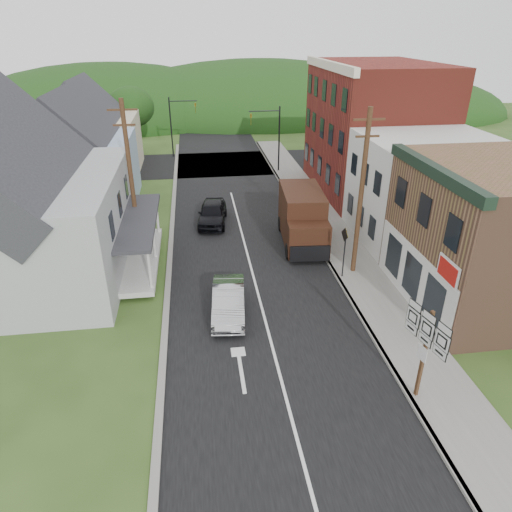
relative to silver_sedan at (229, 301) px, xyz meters
name	(u,v)px	position (x,y,z in m)	size (l,w,h in m)	color
ground	(264,315)	(1.64, -0.35, -0.71)	(120.00, 120.00, 0.00)	#2D4719
road	(241,232)	(1.64, 9.65, -0.71)	(9.00, 90.00, 0.02)	black
cross_road	(223,164)	(1.64, 26.65, -0.71)	(60.00, 9.00, 0.02)	black
sidewalk_right	(335,238)	(7.54, 7.65, -0.63)	(2.80, 55.00, 0.15)	slate
curb_right	(314,239)	(6.19, 7.65, -0.63)	(0.20, 55.00, 0.15)	slate
curb_left	(171,248)	(-3.01, 7.65, -0.65)	(0.30, 55.00, 0.12)	slate
storefront_tan	(499,236)	(12.94, -0.35, 2.79)	(8.00, 8.00, 7.00)	brown
storefront_white	(425,190)	(12.94, 7.15, 2.54)	(8.00, 7.00, 6.50)	silver
storefront_red	(373,130)	(12.94, 16.65, 4.29)	(8.00, 12.00, 10.00)	maroon
house_gray	(20,201)	(-10.36, 5.65, 3.53)	(10.20, 12.24, 8.35)	#A4A7AA
house_blue	(84,157)	(-9.36, 16.65, 2.99)	(7.14, 8.16, 7.28)	#93AAC8
house_cream	(97,132)	(-9.86, 25.65, 2.99)	(7.14, 8.16, 7.28)	beige
utility_pole_right	(361,194)	(7.24, 3.15, 3.95)	(1.60, 0.26, 9.00)	#472D19
utility_pole_left	(131,178)	(-4.86, 7.65, 3.95)	(1.60, 0.26, 9.00)	#472D19
traffic_signal_right	(272,132)	(5.95, 23.15, 3.05)	(2.87, 0.20, 6.00)	black
traffic_signal_left	(177,120)	(-2.66, 30.15, 3.05)	(2.87, 0.20, 6.00)	black
tree_left_d	(131,107)	(-7.36, 31.65, 4.18)	(4.80, 4.80, 6.94)	#382616
forested_ridge	(210,115)	(1.64, 54.65, -0.71)	(90.00, 30.00, 16.00)	#163810
silver_sedan	(229,301)	(0.00, 0.00, 0.00)	(1.49, 4.29, 1.41)	#ABAAAF
dark_sedan	(212,213)	(-0.18, 11.35, 0.07)	(1.84, 4.57, 1.56)	black
delivery_van	(303,218)	(5.26, 7.34, 0.99)	(2.88, 6.17, 3.36)	black
route_sign_cluster	(425,343)	(6.39, -6.48, 1.85)	(0.54, 2.08, 3.71)	#472D19
warning_sign	(344,246)	(6.42, 2.59, 1.29)	(0.17, 0.79, 2.89)	black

